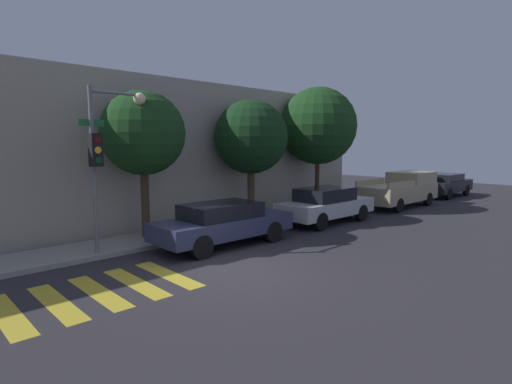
# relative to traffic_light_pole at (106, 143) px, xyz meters

# --- Properties ---
(ground_plane) EXTENTS (60.00, 60.00, 0.00)m
(ground_plane) POSITION_rel_traffic_light_pole_xyz_m (1.64, -3.37, -3.25)
(ground_plane) COLOR #2D2B30
(sidewalk) EXTENTS (26.00, 1.95, 0.14)m
(sidewalk) POSITION_rel_traffic_light_pole_xyz_m (1.64, 0.81, -3.18)
(sidewalk) COLOR gray
(sidewalk) RESTS_ON ground
(building_row) EXTENTS (26.00, 6.00, 5.69)m
(building_row) POSITION_rel_traffic_light_pole_xyz_m (1.64, 5.18, -0.40)
(building_row) COLOR #A89E8E
(building_row) RESTS_ON ground
(crosswalk) EXTENTS (3.90, 2.60, 0.00)m
(crosswalk) POSITION_rel_traffic_light_pole_xyz_m (-1.41, -2.57, -3.25)
(crosswalk) COLOR gold
(crosswalk) RESTS_ON ground
(traffic_light_pole) EXTENTS (1.98, 0.56, 4.79)m
(traffic_light_pole) POSITION_rel_traffic_light_pole_xyz_m (0.00, 0.00, 0.00)
(traffic_light_pole) COLOR slate
(traffic_light_pole) RESTS_ON ground
(sedan_near_corner) EXTENTS (4.63, 1.76, 1.37)m
(sedan_near_corner) POSITION_rel_traffic_light_pole_xyz_m (3.13, -1.27, -2.51)
(sedan_near_corner) COLOR #2D3351
(sedan_near_corner) RESTS_ON ground
(sedan_middle) EXTENTS (4.52, 1.77, 1.45)m
(sedan_middle) POSITION_rel_traffic_light_pole_xyz_m (8.53, -1.27, -2.48)
(sedan_middle) COLOR #B7BABF
(sedan_middle) RESTS_ON ground
(pickup_truck) EXTENTS (5.23, 1.96, 1.75)m
(pickup_truck) POSITION_rel_traffic_light_pole_xyz_m (14.95, -1.27, -2.35)
(pickup_truck) COLOR tan
(pickup_truck) RESTS_ON ground
(sedan_far_end) EXTENTS (4.55, 1.74, 1.42)m
(sedan_far_end) POSITION_rel_traffic_light_pole_xyz_m (20.71, -1.27, -2.48)
(sedan_far_end) COLOR black
(sedan_far_end) RESTS_ON ground
(tree_near_corner) EXTENTS (2.74, 2.74, 4.94)m
(tree_near_corner) POSITION_rel_traffic_light_pole_xyz_m (1.64, 0.98, 0.30)
(tree_near_corner) COLOR #42301E
(tree_near_corner) RESTS_ON ground
(tree_midblock) EXTENTS (3.01, 3.01, 5.01)m
(tree_midblock) POSITION_rel_traffic_light_pole_xyz_m (6.42, 0.98, 0.24)
(tree_midblock) COLOR #4C3823
(tree_midblock) RESTS_ON ground
(tree_far_end) EXTENTS (3.68, 3.68, 5.93)m
(tree_far_end) POSITION_rel_traffic_light_pole_xyz_m (10.81, 0.98, 0.83)
(tree_far_end) COLOR #42301E
(tree_far_end) RESTS_ON ground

